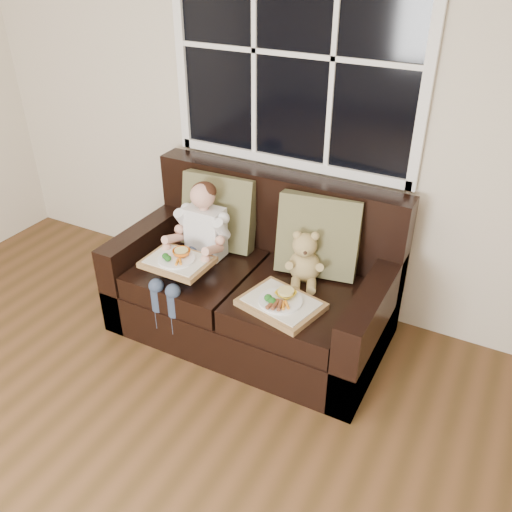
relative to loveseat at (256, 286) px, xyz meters
The scene contains 8 objects.
window_back 1.42m from the loveseat, 90.00° to the left, with size 1.62×0.04×1.37m.
loveseat is the anchor object (origin of this frame).
pillow_left 0.54m from the loveseat, 156.51° to the left, with size 0.50×0.27×0.50m.
pillow_right 0.54m from the loveseat, 23.88° to the left, with size 0.52×0.30×0.50m.
child 0.49m from the loveseat, 161.80° to the right, with size 0.35×0.58×0.78m.
teddy_bear 0.42m from the loveseat, ahead, with size 0.24×0.29×0.34m.
tray_left 0.55m from the loveseat, 138.20° to the right, with size 0.39×0.30×0.09m.
tray_right 0.47m from the loveseat, 42.92° to the right, with size 0.49×0.42×0.10m.
Camera 1 is at (1.51, -0.50, 2.28)m, focal length 38.00 mm.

